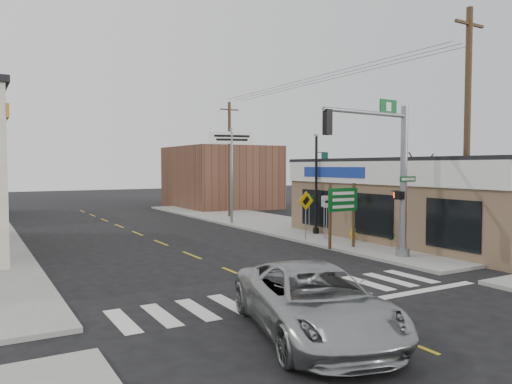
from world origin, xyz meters
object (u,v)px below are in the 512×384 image
utility_pole_near (467,131)px  utility_pole_far (230,158)px  guide_sign (343,206)px  fire_hydrant (353,234)px  lamp_post (317,175)px  bare_tree (421,160)px  suv (314,301)px  dance_center_sign (231,150)px  traffic_signal_pole (391,165)px

utility_pole_near → utility_pole_far: size_ratio=1.20×
guide_sign → fire_hydrant: (1.67, 1.19, -1.50)m
guide_sign → utility_pole_far: 15.55m
lamp_post → bare_tree: (2.24, -5.20, 0.75)m
utility_pole_far → bare_tree: bearing=-79.9°
suv → utility_pole_far: bearing=82.1°
utility_pole_far → utility_pole_near: bearing=-85.3°
dance_center_sign → utility_pole_far: utility_pole_far is taller
lamp_post → utility_pole_near: 8.98m
suv → fire_hydrant: 13.50m
traffic_signal_pole → utility_pole_near: (2.70, -1.46, 1.36)m
dance_center_sign → utility_pole_near: bearing=-68.8°
dance_center_sign → bare_tree: (4.00, -12.01, -0.71)m
bare_tree → guide_sign: bearing=170.8°
suv → traffic_signal_pole: bearing=50.1°
utility_pole_near → suv: bearing=-160.8°
fire_hydrant → bare_tree: 4.78m
utility_pole_near → dance_center_sign: bearing=97.4°
suv → guide_sign: (7.81, 8.42, 1.23)m
bare_tree → utility_pole_far: size_ratio=0.61×
lamp_post → fire_hydrant: bearing=-100.7°
traffic_signal_pole → dance_center_sign: (0.05, 14.08, 0.94)m
fire_hydrant → utility_pole_far: bearing=88.5°
utility_pole_far → dance_center_sign: bearing=-112.8°
utility_pole_near → bare_tree: bearing=66.8°
fire_hydrant → utility_pole_near: bearing=-77.8°
guide_sign → bare_tree: bearing=-10.3°
guide_sign → bare_tree: 4.75m
fire_hydrant → utility_pole_near: 7.28m
dance_center_sign → traffic_signal_pole: bearing=-78.7°
fire_hydrant → lamp_post: size_ratio=0.13×
dance_center_sign → guide_sign: bearing=-79.5°
traffic_signal_pole → suv: bearing=-150.4°
suv → lamp_post: size_ratio=1.01×
fire_hydrant → lamp_post: bearing=85.1°
guide_sign → traffic_signal_pole: bearing=-88.0°
guide_sign → fire_hydrant: guide_sign is taller
suv → bare_tree: 14.67m
suv → fire_hydrant: size_ratio=7.98×
traffic_signal_pole → dance_center_sign: size_ratio=1.02×
guide_sign → utility_pole_near: 6.03m
fire_hydrant → dance_center_sign: size_ratio=0.11×
suv → utility_pole_near: (10.65, 4.20, 4.46)m
suv → bare_tree: (12.01, 7.74, 3.33)m
bare_tree → utility_pole_near: bearing=-110.9°
guide_sign → fire_hydrant: size_ratio=4.15×
guide_sign → fire_hydrant: bearing=34.3°
suv → guide_sign: 11.54m
utility_pole_far → suv: bearing=-110.3°
fire_hydrant → dance_center_sign: (-1.47, 10.14, 4.31)m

